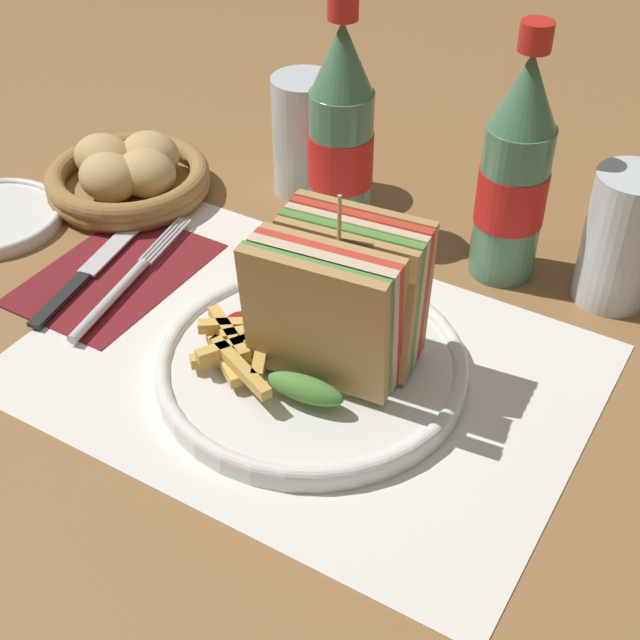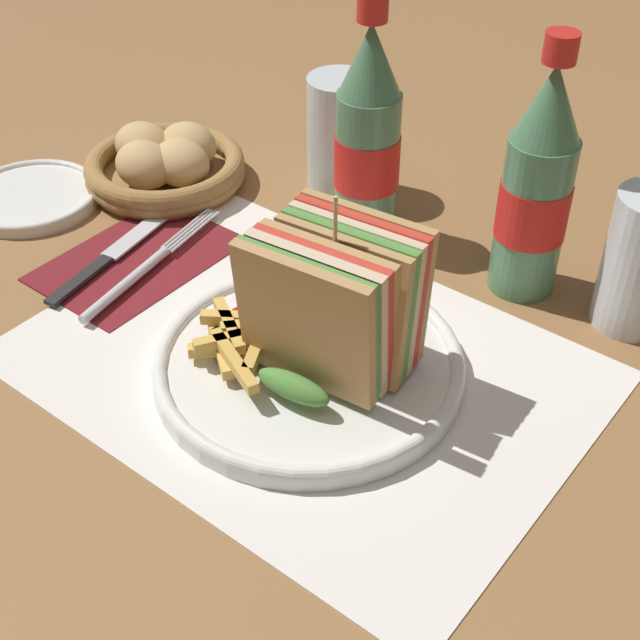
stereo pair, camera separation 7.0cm
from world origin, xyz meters
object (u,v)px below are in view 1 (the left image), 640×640
(plate_main, at_px, (307,363))
(glass_near, at_px, (620,247))
(coke_bottle_far, at_px, (515,175))
(knife, at_px, (96,264))
(bread_basket, at_px, (128,176))
(fork, at_px, (122,286))
(glass_far, at_px, (305,142))
(coke_bottle_near, at_px, (341,138))
(club_sandwich, at_px, (337,303))

(plate_main, distance_m, glass_near, 0.29)
(plate_main, bearing_deg, coke_bottle_far, 69.48)
(knife, relative_size, bread_basket, 1.20)
(coke_bottle_far, relative_size, glass_near, 1.91)
(fork, bearing_deg, glass_far, 70.37)
(coke_bottle_far, distance_m, glass_near, 0.11)
(fork, relative_size, knife, 0.99)
(glass_far, bearing_deg, knife, -111.51)
(fork, distance_m, coke_bottle_near, 0.24)
(glass_near, bearing_deg, fork, -149.52)
(coke_bottle_near, bearing_deg, glass_near, 6.54)
(plate_main, height_order, knife, plate_main)
(club_sandwich, height_order, knife, club_sandwich)
(plate_main, distance_m, fork, 0.19)
(bread_basket, bearing_deg, club_sandwich, -22.21)
(fork, relative_size, bread_basket, 1.18)
(coke_bottle_far, bearing_deg, bread_basket, -169.25)
(fork, relative_size, coke_bottle_far, 0.85)
(knife, xyz_separation_m, glass_near, (0.42, 0.20, 0.05))
(coke_bottle_far, xyz_separation_m, glass_near, (0.10, 0.01, -0.05))
(club_sandwich, bearing_deg, coke_bottle_near, 119.19)
(coke_bottle_far, bearing_deg, plate_main, -110.52)
(knife, bearing_deg, plate_main, -14.66)
(fork, bearing_deg, glass_near, 20.82)
(coke_bottle_far, xyz_separation_m, bread_basket, (-0.38, -0.07, -0.08))
(fork, distance_m, knife, 0.05)
(knife, height_order, coke_bottle_near, coke_bottle_near)
(fork, bearing_deg, coke_bottle_near, 49.32)
(coke_bottle_near, bearing_deg, glass_far, 144.10)
(fork, height_order, coke_bottle_near, coke_bottle_near)
(knife, bearing_deg, club_sandwich, -12.57)
(plate_main, bearing_deg, glass_near, 51.70)
(knife, xyz_separation_m, coke_bottle_far, (0.32, 0.19, 0.09))
(coke_bottle_far, bearing_deg, club_sandwich, -105.55)
(fork, xyz_separation_m, glass_far, (0.04, 0.24, 0.04))
(glass_near, relative_size, bread_basket, 0.73)
(knife, height_order, glass_near, glass_near)
(knife, distance_m, glass_far, 0.24)
(club_sandwich, xyz_separation_m, coke_bottle_far, (0.06, 0.20, 0.03))
(club_sandwich, height_order, glass_near, club_sandwich)
(glass_near, distance_m, bread_basket, 0.48)
(fork, bearing_deg, bread_basket, 118.30)
(bread_basket, bearing_deg, coke_bottle_near, 13.92)
(knife, distance_m, glass_near, 0.46)
(bread_basket, bearing_deg, coke_bottle_far, 10.75)
(coke_bottle_far, distance_m, glass_far, 0.24)
(fork, xyz_separation_m, glass_near, (0.37, 0.22, 0.04))
(coke_bottle_near, height_order, coke_bottle_far, same)
(club_sandwich, xyz_separation_m, bread_basket, (-0.32, 0.13, -0.05))
(club_sandwich, distance_m, fork, 0.23)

